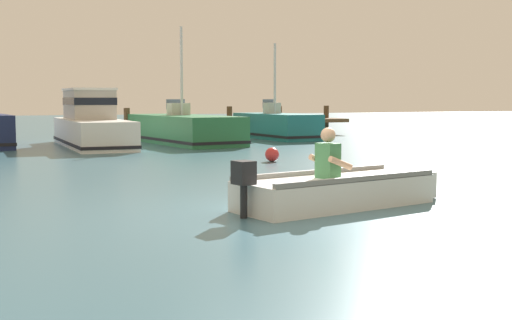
# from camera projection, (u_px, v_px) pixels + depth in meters

# --- Properties ---
(ground_plane) EXTENTS (120.00, 120.00, 0.00)m
(ground_plane) POSITION_uv_depth(u_px,v_px,m) (280.00, 212.00, 9.55)
(ground_plane) COLOR #386070
(wooden_dock) EXTENTS (10.36, 1.64, 1.29)m
(wooden_dock) POSITION_uv_depth(u_px,v_px,m) (235.00, 121.00, 28.96)
(wooden_dock) COLOR brown
(wooden_dock) RESTS_ON ground
(rowboat_with_person) EXTENTS (3.70, 1.80, 1.19)m
(rowboat_with_person) POSITION_uv_depth(u_px,v_px,m) (339.00, 190.00, 10.05)
(rowboat_with_person) COLOR white
(rowboat_with_person) RESTS_ON ground
(moored_boat_white) EXTENTS (2.00, 6.46, 1.97)m
(moored_boat_white) POSITION_uv_depth(u_px,v_px,m) (91.00, 125.00, 22.83)
(moored_boat_white) COLOR white
(moored_boat_white) RESTS_ON ground
(moored_boat_green) EXTENTS (3.02, 6.34, 4.20)m
(moored_boat_green) POSITION_uv_depth(u_px,v_px,m) (184.00, 130.00, 24.35)
(moored_boat_green) COLOR #287042
(moored_boat_green) RESTS_ON ground
(moored_boat_teal) EXTENTS (2.09, 4.94, 3.84)m
(moored_boat_teal) POSITION_uv_depth(u_px,v_px,m) (276.00, 126.00, 27.24)
(moored_boat_teal) COLOR #1E727A
(moored_boat_teal) RESTS_ON ground
(mooring_buoy) EXTENTS (0.36, 0.36, 0.36)m
(mooring_buoy) POSITION_uv_depth(u_px,v_px,m) (272.00, 154.00, 17.29)
(mooring_buoy) COLOR red
(mooring_buoy) RESTS_ON ground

